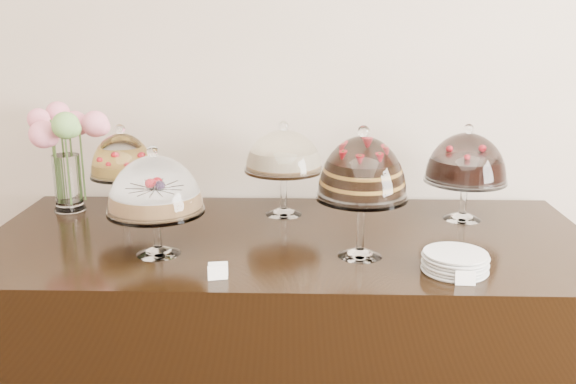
{
  "coord_description": "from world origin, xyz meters",
  "views": [
    {
      "loc": [
        -0.23,
        0.24,
        1.67
      ],
      "look_at": [
        -0.3,
        2.4,
        1.08
      ],
      "focal_mm": 40.0,
      "sensor_mm": 36.0,
      "label": 1
    }
  ],
  "objects_px": {
    "cake_stand_cheesecake": "(284,155)",
    "cake_stand_dark_choco": "(466,162)",
    "display_counter": "(288,347)",
    "cake_stand_sugar_sponge": "(155,189)",
    "cake_stand_choco_layer": "(362,173)",
    "plate_stack": "(455,262)",
    "flower_vase": "(66,142)",
    "cake_stand_fruit_tart": "(122,160)"
  },
  "relations": [
    {
      "from": "cake_stand_cheesecake",
      "to": "cake_stand_dark_choco",
      "type": "bearing_deg",
      "value": -3.49
    },
    {
      "from": "display_counter",
      "to": "cake_stand_sugar_sponge",
      "type": "bearing_deg",
      "value": -155.86
    },
    {
      "from": "cake_stand_choco_layer",
      "to": "plate_stack",
      "type": "relative_size",
      "value": 2.18
    },
    {
      "from": "plate_stack",
      "to": "cake_stand_sugar_sponge",
      "type": "bearing_deg",
      "value": 172.63
    },
    {
      "from": "cake_stand_sugar_sponge",
      "to": "plate_stack",
      "type": "bearing_deg",
      "value": -7.37
    },
    {
      "from": "plate_stack",
      "to": "display_counter",
      "type": "bearing_deg",
      "value": 149.08
    },
    {
      "from": "cake_stand_choco_layer",
      "to": "cake_stand_sugar_sponge",
      "type": "bearing_deg",
      "value": -179.88
    },
    {
      "from": "flower_vase",
      "to": "cake_stand_fruit_tart",
      "type": "bearing_deg",
      "value": -18.6
    },
    {
      "from": "flower_vase",
      "to": "cake_stand_sugar_sponge",
      "type": "bearing_deg",
      "value": -46.1
    },
    {
      "from": "cake_stand_fruit_tart",
      "to": "plate_stack",
      "type": "bearing_deg",
      "value": -24.16
    },
    {
      "from": "plate_stack",
      "to": "cake_stand_cheesecake",
      "type": "bearing_deg",
      "value": 133.65
    },
    {
      "from": "cake_stand_dark_choco",
      "to": "display_counter",
      "type": "bearing_deg",
      "value": -161.77
    },
    {
      "from": "cake_stand_cheesecake",
      "to": "flower_vase",
      "type": "relative_size",
      "value": 0.88
    },
    {
      "from": "cake_stand_choco_layer",
      "to": "cake_stand_cheesecake",
      "type": "xyz_separation_m",
      "value": [
        -0.27,
        0.46,
        -0.04
      ]
    },
    {
      "from": "cake_stand_choco_layer",
      "to": "cake_stand_fruit_tart",
      "type": "bearing_deg",
      "value": 155.71
    },
    {
      "from": "cake_stand_dark_choco",
      "to": "cake_stand_fruit_tart",
      "type": "bearing_deg",
      "value": -179.58
    },
    {
      "from": "display_counter",
      "to": "flower_vase",
      "type": "xyz_separation_m",
      "value": [
        -0.9,
        0.3,
        0.73
      ]
    },
    {
      "from": "display_counter",
      "to": "cake_stand_sugar_sponge",
      "type": "distance_m",
      "value": 0.82
    },
    {
      "from": "cake_stand_dark_choco",
      "to": "cake_stand_sugar_sponge",
      "type": "bearing_deg",
      "value": -159.42
    },
    {
      "from": "cake_stand_cheesecake",
      "to": "cake_stand_fruit_tart",
      "type": "bearing_deg",
      "value": -175.19
    },
    {
      "from": "cake_stand_sugar_sponge",
      "to": "cake_stand_fruit_tart",
      "type": "xyz_separation_m",
      "value": [
        -0.22,
        0.41,
        0.01
      ]
    },
    {
      "from": "cake_stand_fruit_tart",
      "to": "cake_stand_cheesecake",
      "type": "bearing_deg",
      "value": 4.81
    },
    {
      "from": "flower_vase",
      "to": "display_counter",
      "type": "bearing_deg",
      "value": -18.22
    },
    {
      "from": "cake_stand_fruit_tart",
      "to": "plate_stack",
      "type": "height_order",
      "value": "cake_stand_fruit_tart"
    },
    {
      "from": "cake_stand_choco_layer",
      "to": "cake_stand_fruit_tart",
      "type": "height_order",
      "value": "cake_stand_choco_layer"
    },
    {
      "from": "cake_stand_dark_choco",
      "to": "plate_stack",
      "type": "distance_m",
      "value": 0.6
    },
    {
      "from": "cake_stand_sugar_sponge",
      "to": "plate_stack",
      "type": "distance_m",
      "value": 0.99
    },
    {
      "from": "flower_vase",
      "to": "plate_stack",
      "type": "bearing_deg",
      "value": -23.22
    },
    {
      "from": "cake_stand_fruit_tart",
      "to": "plate_stack",
      "type": "relative_size",
      "value": 1.84
    },
    {
      "from": "cake_stand_dark_choco",
      "to": "plate_stack",
      "type": "height_order",
      "value": "cake_stand_dark_choco"
    },
    {
      "from": "cake_stand_choco_layer",
      "to": "cake_stand_cheesecake",
      "type": "distance_m",
      "value": 0.53
    },
    {
      "from": "cake_stand_fruit_tart",
      "to": "flower_vase",
      "type": "height_order",
      "value": "flower_vase"
    },
    {
      "from": "display_counter",
      "to": "cake_stand_cheesecake",
      "type": "distance_m",
      "value": 0.75
    },
    {
      "from": "cake_stand_cheesecake",
      "to": "cake_stand_dark_choco",
      "type": "relative_size",
      "value": 1.0
    },
    {
      "from": "cake_stand_dark_choco",
      "to": "flower_vase",
      "type": "bearing_deg",
      "value": 177.32
    },
    {
      "from": "cake_stand_sugar_sponge",
      "to": "plate_stack",
      "type": "height_order",
      "value": "cake_stand_sugar_sponge"
    },
    {
      "from": "cake_stand_cheesecake",
      "to": "cake_stand_dark_choco",
      "type": "height_order",
      "value": "same"
    },
    {
      "from": "cake_stand_dark_choco",
      "to": "plate_stack",
      "type": "xyz_separation_m",
      "value": [
        -0.15,
        -0.54,
        -0.2
      ]
    },
    {
      "from": "cake_stand_choco_layer",
      "to": "cake_stand_fruit_tart",
      "type": "relative_size",
      "value": 1.19
    },
    {
      "from": "cake_stand_choco_layer",
      "to": "plate_stack",
      "type": "xyz_separation_m",
      "value": [
        0.29,
        -0.13,
        -0.25
      ]
    },
    {
      "from": "cake_stand_sugar_sponge",
      "to": "cake_stand_fruit_tart",
      "type": "bearing_deg",
      "value": 118.73
    },
    {
      "from": "cake_stand_sugar_sponge",
      "to": "cake_stand_cheesecake",
      "type": "relative_size",
      "value": 0.98
    }
  ]
}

